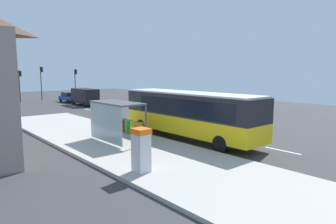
{
  "coord_description": "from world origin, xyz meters",
  "views": [
    {
      "loc": [
        -15.81,
        -14.44,
        4.53
      ],
      "look_at": [
        -1.0,
        2.78,
        1.5
      ],
      "focal_mm": 31.84,
      "sensor_mm": 36.0,
      "label": 1
    }
  ],
  "objects": [
    {
      "name": "bus_shelter",
      "position": [
        -6.41,
        1.78,
        2.1
      ],
      "size": [
        1.8,
        4.0,
        2.5
      ],
      "color": "#4C4C51",
      "rests_on": "sidewalk_platform"
    },
    {
      "name": "traffic_light_near_side",
      "position": [
        5.5,
        34.54,
        3.38
      ],
      "size": [
        0.49,
        0.28,
        5.1
      ],
      "color": "#2D2D2D",
      "rests_on": "ground"
    },
    {
      "name": "traffic_light_far_side",
      "position": [
        -3.1,
        35.34,
        3.23
      ],
      "size": [
        0.49,
        0.28,
        4.84
      ],
      "color": "#2D2D2D",
      "rests_on": "ground"
    },
    {
      "name": "recycling_bin_yellow",
      "position": [
        -4.2,
        2.74,
        0.66
      ],
      "size": [
        0.52,
        0.52,
        0.95
      ],
      "primitive_type": "cylinder",
      "color": "yellow",
      "rests_on": "sidewalk_platform"
    },
    {
      "name": "traffic_light_median",
      "position": [
        0.39,
        36.14,
        3.61
      ],
      "size": [
        0.49,
        0.28,
        5.48
      ],
      "color": "#2D2D2D",
      "rests_on": "ground"
    },
    {
      "name": "lane_stripe_seg_5",
      "position": [
        0.25,
        19.0,
        0.01
      ],
      "size": [
        0.16,
        2.2,
        0.01
      ],
      "primitive_type": "cube",
      "color": "silver",
      "rests_on": "ground"
    },
    {
      "name": "bus",
      "position": [
        -1.71,
        -0.2,
        1.84
      ],
      "size": [
        2.56,
        11.02,
        3.21
      ],
      "color": "yellow",
      "rests_on": "ground"
    },
    {
      "name": "recycling_bin_green",
      "position": [
        -4.2,
        3.44,
        0.66
      ],
      "size": [
        0.52,
        0.52,
        0.95
      ],
      "primitive_type": "cylinder",
      "color": "green",
      "rests_on": "sidewalk_platform"
    },
    {
      "name": "lane_stripe_seg_1",
      "position": [
        0.25,
        -1.0,
        0.01
      ],
      "size": [
        0.16,
        2.2,
        0.01
      ],
      "primitive_type": "cube",
      "color": "silver",
      "rests_on": "ground"
    },
    {
      "name": "lane_stripe_seg_6",
      "position": [
        0.25,
        24.0,
        0.01
      ],
      "size": [
        0.16,
        2.2,
        0.01
      ],
      "primitive_type": "cube",
      "color": "silver",
      "rests_on": "ground"
    },
    {
      "name": "lane_stripe_seg_3",
      "position": [
        0.25,
        9.0,
        0.01
      ],
      "size": [
        0.16,
        2.2,
        0.01
      ],
      "primitive_type": "cube",
      "color": "silver",
      "rests_on": "ground"
    },
    {
      "name": "sedan_near",
      "position": [
        2.3,
        29.62,
        0.79
      ],
      "size": [
        1.87,
        4.41,
        1.52
      ],
      "color": "navy",
      "rests_on": "ground"
    },
    {
      "name": "recycling_bin_red",
      "position": [
        -4.2,
        4.14,
        0.66
      ],
      "size": [
        0.52,
        0.52,
        0.95
      ],
      "primitive_type": "cylinder",
      "color": "red",
      "rests_on": "sidewalk_platform"
    },
    {
      "name": "lane_stripe_seg_0",
      "position": [
        0.25,
        -6.0,
        0.01
      ],
      "size": [
        0.16,
        2.2,
        0.01
      ],
      "primitive_type": "cube",
      "color": "silver",
      "rests_on": "ground"
    },
    {
      "name": "lane_stripe_seg_7",
      "position": [
        0.25,
        29.0,
        0.01
      ],
      "size": [
        0.16,
        2.2,
        0.01
      ],
      "primitive_type": "cube",
      "color": "silver",
      "rests_on": "ground"
    },
    {
      "name": "white_van",
      "position": [
        2.2,
        24.07,
        1.34
      ],
      "size": [
        2.25,
        5.29,
        2.3
      ],
      "color": "black",
      "rests_on": "ground"
    },
    {
      "name": "lane_stripe_seg_4",
      "position": [
        0.25,
        14.0,
        0.01
      ],
      "size": [
        0.16,
        2.2,
        0.01
      ],
      "primitive_type": "cube",
      "color": "silver",
      "rests_on": "ground"
    },
    {
      "name": "lane_stripe_seg_2",
      "position": [
        0.25,
        4.0,
        0.01
      ],
      "size": [
        0.16,
        2.2,
        0.01
      ],
      "primitive_type": "cube",
      "color": "silver",
      "rests_on": "ground"
    },
    {
      "name": "ground_plane",
      "position": [
        0.0,
        14.0,
        -0.02
      ],
      "size": [
        56.0,
        92.0,
        0.04
      ],
      "primitive_type": "cube",
      "color": "#38383A"
    },
    {
      "name": "ticket_machine",
      "position": [
        -8.42,
        -4.05,
        1.17
      ],
      "size": [
        0.66,
        0.76,
        1.94
      ],
      "color": "silver",
      "rests_on": "sidewalk_platform"
    },
    {
      "name": "recycling_bin_orange",
      "position": [
        -4.2,
        2.04,
        0.66
      ],
      "size": [
        0.52,
        0.52,
        0.95
      ],
      "primitive_type": "cylinder",
      "color": "orange",
      "rests_on": "sidewalk_platform"
    },
    {
      "name": "sidewalk_platform",
      "position": [
        -6.4,
        2.0,
        0.09
      ],
      "size": [
        6.2,
        30.0,
        0.18
      ],
      "primitive_type": "cube",
      "color": "#ADAAA3",
      "rests_on": "ground"
    }
  ]
}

